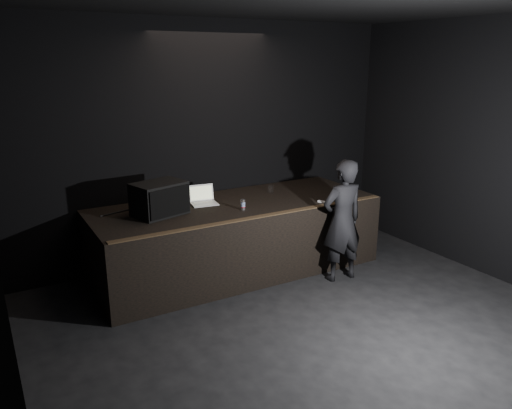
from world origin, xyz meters
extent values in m
plane|color=black|center=(0.00, 0.00, 0.00)|extent=(7.00, 7.00, 0.00)
cube|color=black|center=(0.00, 3.50, 1.75)|extent=(6.00, 0.10, 3.50)
cube|color=black|center=(-3.00, 0.00, 1.75)|extent=(0.10, 7.00, 3.50)
cube|color=black|center=(0.00, 2.73, 0.50)|extent=(4.00, 1.50, 1.00)
cube|color=brown|center=(0.00, 2.02, 1.01)|extent=(3.92, 0.10, 0.01)
cube|color=black|center=(-1.10, 2.75, 1.21)|extent=(0.74, 0.61, 0.43)
cube|color=black|center=(-1.03, 2.52, 1.21)|extent=(0.58, 0.18, 0.37)
cylinder|color=black|center=(-1.32, 3.16, 1.01)|extent=(0.98, 0.28, 0.02)
cube|color=silver|center=(-0.41, 2.89, 1.01)|extent=(0.39, 0.29, 0.02)
cube|color=silver|center=(-0.41, 2.89, 1.02)|extent=(0.32, 0.18, 0.00)
cube|color=silver|center=(-0.39, 3.04, 1.13)|extent=(0.36, 0.12, 0.23)
cube|color=gold|center=(-0.39, 3.03, 1.13)|extent=(0.32, 0.10, 0.18)
cylinder|color=silver|center=(-0.07, 2.40, 1.07)|extent=(0.06, 0.06, 0.15)
cylinder|color=#1B4497|center=(-0.07, 2.40, 1.08)|extent=(0.06, 0.06, 0.06)
cylinder|color=maroon|center=(-0.07, 2.40, 1.04)|extent=(0.06, 0.06, 0.01)
cylinder|color=white|center=(0.72, 2.97, 1.06)|extent=(0.09, 0.09, 0.11)
cube|color=white|center=(1.06, 2.13, 1.01)|extent=(0.09, 0.16, 0.03)
imported|color=black|center=(1.10, 1.74, 0.84)|extent=(0.63, 0.44, 1.68)
camera|label=1|loc=(-3.09, -3.22, 2.94)|focal=35.00mm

